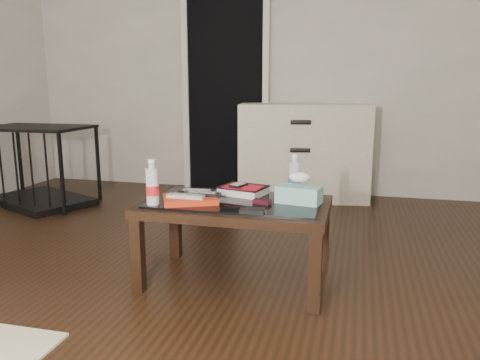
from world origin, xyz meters
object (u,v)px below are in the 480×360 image
Objects in this scene: dresser at (303,152)px; water_bottle_right at (295,175)px; tissue_box at (299,195)px; textbook at (243,190)px; pet_crate at (40,179)px; water_bottle_left at (152,182)px; coffee_table at (235,212)px.

dresser is 1.86m from water_bottle_right.
tissue_box is (0.21, -2.01, 0.06)m from dresser.
tissue_box is at bearing -5.64° from textbook.
pet_crate is 4.48× the size of water_bottle_right.
tissue_box is at bearing 16.52° from water_bottle_left.
dresser is at bearing 107.08° from tissue_box.
textbook is at bearing 87.80° from coffee_table.
textbook is at bearing 170.74° from tissue_box.
dresser reaches higher than coffee_table.
water_bottle_right is at bearing -93.58° from dresser.
pet_crate reaches higher than tissue_box.
dresser reaches higher than water_bottle_left.
textbook is 1.09× the size of tissue_box.
textbook is at bearing -173.02° from water_bottle_right.
tissue_box is at bearing -73.51° from water_bottle_right.
dresser is (0.12, 2.04, 0.05)m from coffee_table.
water_bottle_left is (1.77, -1.41, 0.35)m from pet_crate.
water_bottle_right is (0.69, 0.38, 0.00)m from water_bottle_left.
pet_crate is 2.69m from water_bottle_right.
textbook is (2.17, -1.07, 0.25)m from pet_crate.
textbook is at bearing -2.03° from pet_crate.
dresser is 5.30× the size of water_bottle_left.
water_bottle_left is 0.77m from tissue_box.
pet_crate is 2.44m from textbook.
water_bottle_left is at bearing -111.92° from dresser.
textbook reaches higher than coffee_table.
pet_crate reaches higher than coffee_table.
textbook is at bearing 40.32° from water_bottle_left.
pet_crate is 2.79m from tissue_box.
pet_crate reaches higher than textbook.
water_bottle_left is 0.78m from water_bottle_right.
dresser is at bearing 43.72° from pet_crate.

